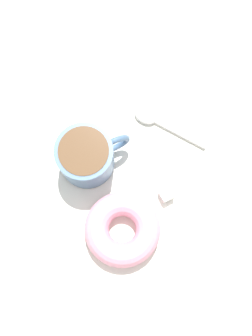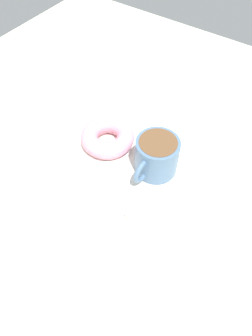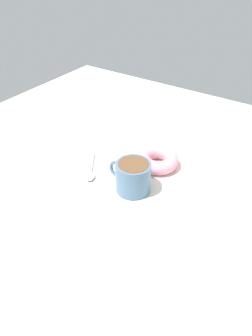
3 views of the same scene
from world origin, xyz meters
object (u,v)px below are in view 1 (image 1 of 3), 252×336
donut (122,229)px  sugar_cube (167,195)px  spoon (154,121)px  coffee_cup (87,156)px

donut → sugar_cube: 8.52cm
donut → spoon: 17.73cm
spoon → coffee_cup: bearing=-85.1°
coffee_cup → spoon: coffee_cup is taller
donut → spoon: bearing=136.4°
donut → sugar_cube: (-1.64, 8.31, -0.92)cm
sugar_cube → coffee_cup: bearing=-141.3°
donut → sugar_cube: size_ratio=6.24×
spoon → sugar_cube: size_ratio=6.20×
coffee_cup → spoon: size_ratio=1.02×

